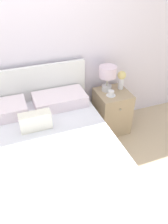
{
  "coord_description": "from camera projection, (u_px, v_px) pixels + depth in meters",
  "views": [
    {
      "loc": [
        -0.16,
        -2.45,
        2.06
      ],
      "look_at": [
        0.54,
        -0.58,
        0.65
      ],
      "focal_mm": 35.0,
      "sensor_mm": 36.0,
      "label": 1
    }
  ],
  "objects": [
    {
      "name": "ground_plane",
      "position": [
        34.0,
        135.0,
        3.11
      ],
      "size": [
        12.0,
        12.0,
        0.0
      ],
      "primitive_type": "plane",
      "color": "#CCB28E"
    },
    {
      "name": "wall_back",
      "position": [
        17.0,
        42.0,
        2.41
      ],
      "size": [
        8.0,
        0.06,
        2.6
      ],
      "color": "white",
      "rests_on": "ground_plane"
    },
    {
      "name": "bed",
      "position": [
        47.0,
        173.0,
        2.17
      ],
      "size": [
        1.51,
        2.12,
        1.03
      ],
      "color": "white",
      "rests_on": "ground_plane"
    },
    {
      "name": "nightstand",
      "position": [
        112.0,
        111.0,
        3.06
      ],
      "size": [
        0.43,
        0.46,
        0.6
      ],
      "color": "tan",
      "rests_on": "ground_plane"
    },
    {
      "name": "table_lamp",
      "position": [
        108.0,
        74.0,
        2.8
      ],
      "size": [
        0.23,
        0.23,
        0.34
      ],
      "color": "white",
      "rests_on": "nightstand"
    },
    {
      "name": "flower_vase",
      "position": [
        122.0,
        78.0,
        2.89
      ],
      "size": [
        0.11,
        0.11,
        0.26
      ],
      "color": "white",
      "rests_on": "nightstand"
    },
    {
      "name": "teacup",
      "position": [
        111.0,
        93.0,
        2.81
      ],
      "size": [
        0.12,
        0.12,
        0.07
      ],
      "color": "white",
      "rests_on": "nightstand"
    }
  ]
}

